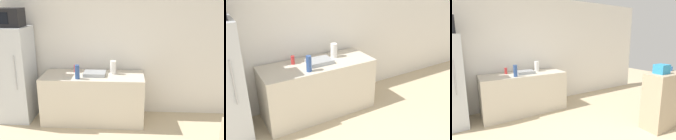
% 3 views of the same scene
% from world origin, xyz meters
% --- Properties ---
extents(wall_back, '(8.00, 0.06, 2.60)m').
position_xyz_m(wall_back, '(0.00, 3.14, 1.30)').
color(wall_back, white).
rests_on(wall_back, ground_plane).
extents(refrigerator, '(0.64, 0.63, 1.69)m').
position_xyz_m(refrigerator, '(-1.32, 2.74, 0.85)').
color(refrigerator, silver).
rests_on(refrigerator, ground_plane).
extents(microwave, '(0.50, 0.34, 0.31)m').
position_xyz_m(microwave, '(-1.32, 2.74, 1.85)').
color(microwave, black).
rests_on(microwave, refrigerator).
extents(counter, '(1.78, 0.70, 0.86)m').
position_xyz_m(counter, '(0.11, 2.73, 0.43)').
color(counter, beige).
rests_on(counter, ground_plane).
extents(sink_basin, '(0.38, 0.29, 0.06)m').
position_xyz_m(sink_basin, '(0.15, 2.72, 0.89)').
color(sink_basin, '#9EA3A8').
rests_on(sink_basin, counter).
extents(bottle_tall, '(0.08, 0.08, 0.24)m').
position_xyz_m(bottle_tall, '(-0.12, 2.51, 0.98)').
color(bottle_tall, '#2D4C8C').
rests_on(bottle_tall, counter).
extents(bottle_short, '(0.06, 0.06, 0.13)m').
position_xyz_m(bottle_short, '(-0.22, 2.88, 0.93)').
color(bottle_short, red).
rests_on(bottle_short, counter).
extents(paper_towel_roll, '(0.11, 0.11, 0.23)m').
position_xyz_m(paper_towel_roll, '(0.46, 2.83, 0.98)').
color(paper_towel_roll, white).
rests_on(paper_towel_roll, counter).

